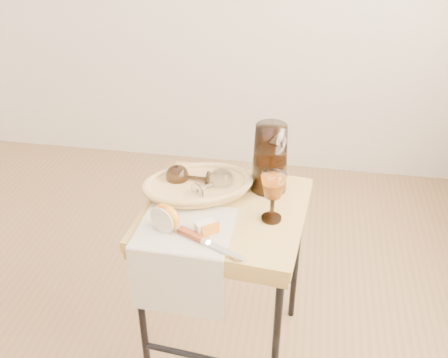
% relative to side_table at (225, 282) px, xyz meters
% --- Properties ---
extents(side_table, '(0.54, 0.54, 0.64)m').
position_rel_side_table_xyz_m(side_table, '(0.00, 0.00, 0.00)').
color(side_table, olive).
rests_on(side_table, floor).
extents(tea_towel, '(0.29, 0.26, 0.01)m').
position_rel_side_table_xyz_m(tea_towel, '(-0.10, -0.13, 0.32)').
color(tea_towel, white).
rests_on(tea_towel, side_table).
extents(bread_basket, '(0.39, 0.33, 0.05)m').
position_rel_side_table_xyz_m(bread_basket, '(-0.10, 0.07, 0.34)').
color(bread_basket, '#9F8341').
rests_on(bread_basket, side_table).
extents(goblet_lying_a, '(0.13, 0.08, 0.08)m').
position_rel_side_table_xyz_m(goblet_lying_a, '(-0.13, 0.08, 0.37)').
color(goblet_lying_a, '#362415').
rests_on(goblet_lying_a, bread_basket).
extents(goblet_lying_b, '(0.14, 0.15, 0.08)m').
position_rel_side_table_xyz_m(goblet_lying_b, '(-0.05, 0.05, 0.37)').
color(goblet_lying_b, white).
rests_on(goblet_lying_b, bread_basket).
extents(pitcher, '(0.24, 0.29, 0.27)m').
position_rel_side_table_xyz_m(pitcher, '(0.12, 0.14, 0.44)').
color(pitcher, black).
rests_on(pitcher, side_table).
extents(wine_goblet, '(0.10, 0.10, 0.16)m').
position_rel_side_table_xyz_m(wine_goblet, '(0.15, -0.04, 0.40)').
color(wine_goblet, white).
rests_on(wine_goblet, side_table).
extents(apple_half, '(0.10, 0.08, 0.08)m').
position_rel_side_table_xyz_m(apple_half, '(-0.15, -0.14, 0.37)').
color(apple_half, red).
rests_on(apple_half, tea_towel).
extents(apple_wedge, '(0.06, 0.06, 0.04)m').
position_rel_side_table_xyz_m(apple_wedge, '(-0.04, -0.14, 0.34)').
color(apple_wedge, beige).
rests_on(apple_wedge, tea_towel).
extents(table_knife, '(0.21, 0.12, 0.02)m').
position_rel_side_table_xyz_m(table_knife, '(-0.02, -0.20, 0.33)').
color(table_knife, silver).
rests_on(table_knife, tea_towel).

